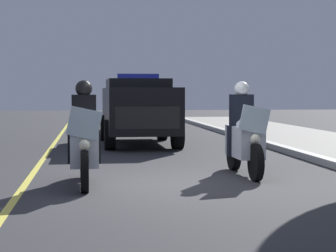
# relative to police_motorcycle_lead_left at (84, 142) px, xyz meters

# --- Properties ---
(ground_plane) EXTENTS (80.00, 80.00, 0.00)m
(ground_plane) POSITION_rel_police_motorcycle_lead_left_xyz_m (0.18, 1.51, -0.70)
(ground_plane) COLOR #333335
(lane_stripe_center) EXTENTS (48.00, 0.12, 0.01)m
(lane_stripe_center) POSITION_rel_police_motorcycle_lead_left_xyz_m (0.18, -0.97, -0.70)
(lane_stripe_center) COLOR #E0D14C
(lane_stripe_center) RESTS_ON ground
(police_motorcycle_lead_left) EXTENTS (2.14, 0.56, 1.72)m
(police_motorcycle_lead_left) POSITION_rel_police_motorcycle_lead_left_xyz_m (0.00, 0.00, 0.00)
(police_motorcycle_lead_left) COLOR black
(police_motorcycle_lead_left) RESTS_ON ground
(police_motorcycle_lead_right) EXTENTS (2.14, 0.56, 1.72)m
(police_motorcycle_lead_right) POSITION_rel_police_motorcycle_lead_left_xyz_m (-0.80, 2.89, 0.00)
(police_motorcycle_lead_right) COLOR black
(police_motorcycle_lead_right) RESTS_ON ground
(police_suv) EXTENTS (4.94, 2.14, 2.05)m
(police_suv) POSITION_rel_police_motorcycle_lead_left_xyz_m (-7.46, 1.48, 0.37)
(police_suv) COLOR black
(police_suv) RESTS_ON ground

